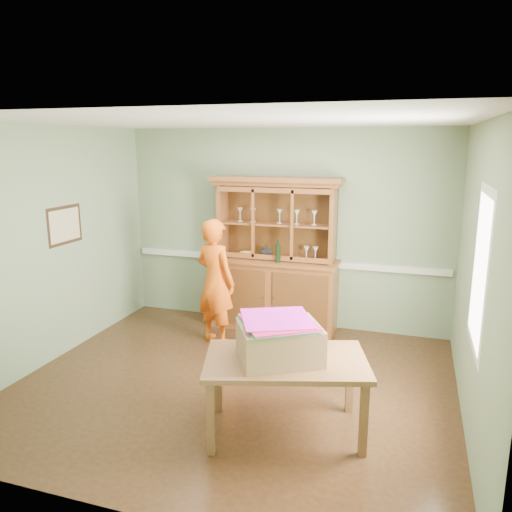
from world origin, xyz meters
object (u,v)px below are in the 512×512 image
(cardboard_box, at_px, (279,342))
(dining_table, at_px, (286,367))
(china_hutch, at_px, (275,276))
(person, at_px, (215,282))

(cardboard_box, bearing_deg, dining_table, 35.36)
(china_hutch, bearing_deg, dining_table, -72.03)
(dining_table, bearing_deg, cardboard_box, -161.49)
(cardboard_box, height_order, person, person)
(cardboard_box, xyz_separation_m, person, (-1.31, 1.75, -0.05))
(china_hutch, relative_size, dining_table, 1.32)
(china_hutch, distance_m, dining_table, 2.58)
(china_hutch, relative_size, cardboard_box, 3.10)
(china_hutch, xyz_separation_m, dining_table, (0.80, -2.45, -0.12))
(dining_table, xyz_separation_m, person, (-1.36, 1.71, 0.19))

